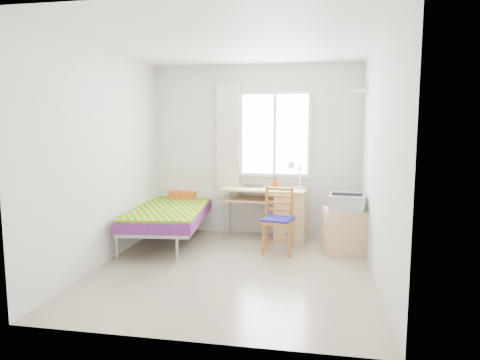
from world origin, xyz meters
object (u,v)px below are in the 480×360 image
object	(u,v)px
printer	(346,201)
bed	(173,211)
cabinet	(344,231)
desk	(286,212)
chair	(279,216)

from	to	relation	value
printer	bed	bearing A→B (deg)	179.80
cabinet	printer	xyz separation A→B (m)	(0.02, 0.01, 0.40)
desk	printer	size ratio (longest dim) A/B	2.43
desk	chair	world-z (taller)	chair
bed	chair	xyz separation A→B (m)	(1.58, -0.31, 0.05)
bed	cabinet	bearing A→B (deg)	-9.80
chair	cabinet	world-z (taller)	chair
desk	chair	distance (m)	0.65
chair	desk	bearing A→B (deg)	98.42
chair	printer	xyz separation A→B (m)	(0.87, 0.15, 0.19)
chair	printer	distance (m)	0.91
cabinet	chair	bearing A→B (deg)	-177.40
printer	cabinet	bearing A→B (deg)	-158.32
cabinet	bed	bearing A→B (deg)	169.25
desk	cabinet	size ratio (longest dim) A/B	2.14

